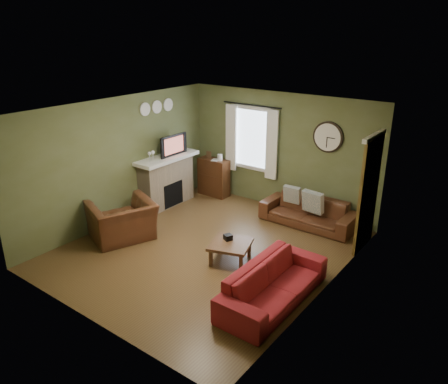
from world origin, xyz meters
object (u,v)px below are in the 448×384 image
Objects in this scene: armchair at (122,221)px; coffee_table at (230,252)px; sofa_red at (274,283)px; bookshelf at (214,177)px; sofa_brown at (308,212)px.

coffee_table is (2.19, 0.55, -0.20)m from armchair.
sofa_red is 1.35m from coffee_table.
sofa_brown is (2.63, -0.17, -0.17)m from bookshelf.
coffee_table is (-1.21, 0.57, -0.12)m from sofa_red.
sofa_red is (3.44, -2.94, -0.16)m from bookshelf.
bookshelf is at bearing -158.15° from armchair.
sofa_brown is 3.78m from armchair.
sofa_brown is 2.90× the size of coffee_table.
sofa_red is at bearing -73.69° from sofa_brown.
sofa_brown is at bearing 79.60° from coffee_table.
armchair is 2.27m from coffee_table.
sofa_brown is 0.96× the size of sofa_red.
sofa_brown is 1.68× the size of armchair.
armchair is (-2.59, -2.74, 0.09)m from sofa_brown.
sofa_brown is 2.88m from sofa_red.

